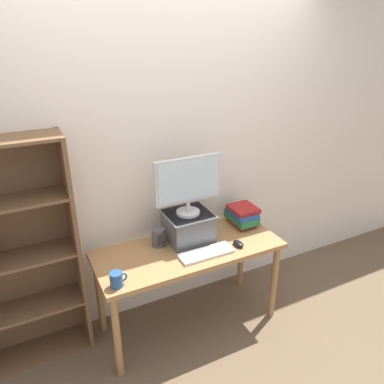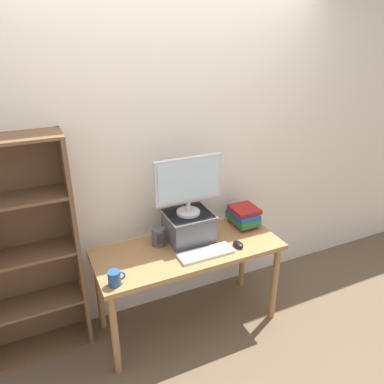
{
  "view_description": "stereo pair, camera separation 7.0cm",
  "coord_description": "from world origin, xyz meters",
  "px_view_note": "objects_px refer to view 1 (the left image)",
  "views": [
    {
      "loc": [
        -1.03,
        -2.11,
        2.2
      ],
      "look_at": [
        0.05,
        0.04,
        1.12
      ],
      "focal_mm": 35.0,
      "sensor_mm": 36.0,
      "label": 1
    },
    {
      "loc": [
        -0.97,
        -2.14,
        2.2
      ],
      "look_at": [
        0.05,
        0.04,
        1.12
      ],
      "focal_mm": 35.0,
      "sensor_mm": 36.0,
      "label": 2
    }
  ],
  "objects_px": {
    "computer_monitor": "(188,183)",
    "book_stack": "(242,215)",
    "computer_mouse": "(238,244)",
    "bookshelf_unit": "(7,259)",
    "coffee_mug": "(117,279)",
    "riser_box": "(188,226)",
    "keyboard": "(206,253)",
    "desk": "(189,257)",
    "desk_speaker": "(158,237)"
  },
  "relations": [
    {
      "from": "computer_monitor",
      "to": "keyboard",
      "type": "distance_m",
      "value": 0.52
    },
    {
      "from": "desk",
      "to": "bookshelf_unit",
      "type": "height_order",
      "value": "bookshelf_unit"
    },
    {
      "from": "bookshelf_unit",
      "to": "keyboard",
      "type": "distance_m",
      "value": 1.32
    },
    {
      "from": "computer_monitor",
      "to": "book_stack",
      "type": "height_order",
      "value": "computer_monitor"
    },
    {
      "from": "desk",
      "to": "coffee_mug",
      "type": "relative_size",
      "value": 12.26
    },
    {
      "from": "book_stack",
      "to": "desk_speaker",
      "type": "xyz_separation_m",
      "value": [
        -0.74,
        0.0,
        -0.01
      ]
    },
    {
      "from": "computer_mouse",
      "to": "desk_speaker",
      "type": "distance_m",
      "value": 0.59
    },
    {
      "from": "riser_box",
      "to": "book_stack",
      "type": "bearing_deg",
      "value": 2.0
    },
    {
      "from": "keyboard",
      "to": "book_stack",
      "type": "height_order",
      "value": "book_stack"
    },
    {
      "from": "desk",
      "to": "computer_monitor",
      "type": "xyz_separation_m",
      "value": [
        0.05,
        0.11,
        0.55
      ]
    },
    {
      "from": "riser_box",
      "to": "computer_monitor",
      "type": "bearing_deg",
      "value": -90.0
    },
    {
      "from": "riser_box",
      "to": "desk_speaker",
      "type": "xyz_separation_m",
      "value": [
        -0.24,
        0.02,
        -0.05
      ]
    },
    {
      "from": "bookshelf_unit",
      "to": "computer_monitor",
      "type": "distance_m",
      "value": 1.3
    },
    {
      "from": "desk",
      "to": "computer_monitor",
      "type": "height_order",
      "value": "computer_monitor"
    },
    {
      "from": "bookshelf_unit",
      "to": "coffee_mug",
      "type": "xyz_separation_m",
      "value": [
        0.59,
        -0.44,
        -0.07
      ]
    },
    {
      "from": "bookshelf_unit",
      "to": "computer_monitor",
      "type": "bearing_deg",
      "value": -6.12
    },
    {
      "from": "book_stack",
      "to": "coffee_mug",
      "type": "height_order",
      "value": "book_stack"
    },
    {
      "from": "riser_box",
      "to": "computer_monitor",
      "type": "relative_size",
      "value": 0.67
    },
    {
      "from": "desk_speaker",
      "to": "keyboard",
      "type": "bearing_deg",
      "value": -45.87
    },
    {
      "from": "computer_mouse",
      "to": "coffee_mug",
      "type": "distance_m",
      "value": 0.94
    },
    {
      "from": "bookshelf_unit",
      "to": "coffee_mug",
      "type": "height_order",
      "value": "bookshelf_unit"
    },
    {
      "from": "computer_monitor",
      "to": "desk",
      "type": "bearing_deg",
      "value": -114.89
    },
    {
      "from": "computer_monitor",
      "to": "coffee_mug",
      "type": "distance_m",
      "value": 0.83
    },
    {
      "from": "computer_monitor",
      "to": "book_stack",
      "type": "distance_m",
      "value": 0.63
    },
    {
      "from": "bookshelf_unit",
      "to": "book_stack",
      "type": "bearing_deg",
      "value": -3.75
    },
    {
      "from": "bookshelf_unit",
      "to": "riser_box",
      "type": "height_order",
      "value": "bookshelf_unit"
    },
    {
      "from": "desk",
      "to": "desk_speaker",
      "type": "bearing_deg",
      "value": 145.49
    },
    {
      "from": "riser_box",
      "to": "computer_mouse",
      "type": "distance_m",
      "value": 0.4
    },
    {
      "from": "bookshelf_unit",
      "to": "desk_speaker",
      "type": "height_order",
      "value": "bookshelf_unit"
    },
    {
      "from": "computer_mouse",
      "to": "coffee_mug",
      "type": "relative_size",
      "value": 0.92
    },
    {
      "from": "riser_box",
      "to": "coffee_mug",
      "type": "height_order",
      "value": "riser_box"
    },
    {
      "from": "book_stack",
      "to": "computer_monitor",
      "type": "bearing_deg",
      "value": -177.83
    },
    {
      "from": "bookshelf_unit",
      "to": "keyboard",
      "type": "height_order",
      "value": "bookshelf_unit"
    },
    {
      "from": "book_stack",
      "to": "coffee_mug",
      "type": "xyz_separation_m",
      "value": [
        -1.15,
        -0.33,
        -0.03
      ]
    },
    {
      "from": "computer_mouse",
      "to": "coffee_mug",
      "type": "height_order",
      "value": "coffee_mug"
    },
    {
      "from": "keyboard",
      "to": "computer_mouse",
      "type": "distance_m",
      "value": 0.27
    },
    {
      "from": "bookshelf_unit",
      "to": "computer_mouse",
      "type": "xyz_separation_m",
      "value": [
        1.53,
        -0.38,
        -0.1
      ]
    },
    {
      "from": "riser_box",
      "to": "coffee_mug",
      "type": "relative_size",
      "value": 3.05
    },
    {
      "from": "riser_box",
      "to": "desk_speaker",
      "type": "bearing_deg",
      "value": 175.3
    },
    {
      "from": "desk",
      "to": "keyboard",
      "type": "bearing_deg",
      "value": -62.43
    },
    {
      "from": "computer_mouse",
      "to": "desk_speaker",
      "type": "relative_size",
      "value": 0.74
    },
    {
      "from": "coffee_mug",
      "to": "desk_speaker",
      "type": "relative_size",
      "value": 0.81
    },
    {
      "from": "desk",
      "to": "computer_monitor",
      "type": "relative_size",
      "value": 2.7
    },
    {
      "from": "computer_mouse",
      "to": "book_stack",
      "type": "height_order",
      "value": "book_stack"
    },
    {
      "from": "bookshelf_unit",
      "to": "riser_box",
      "type": "distance_m",
      "value": 1.25
    },
    {
      "from": "bookshelf_unit",
      "to": "computer_monitor",
      "type": "height_order",
      "value": "bookshelf_unit"
    },
    {
      "from": "desk",
      "to": "bookshelf_unit",
      "type": "xyz_separation_m",
      "value": [
        -1.19,
        0.24,
        0.2
      ]
    },
    {
      "from": "book_stack",
      "to": "keyboard",
      "type": "bearing_deg",
      "value": -150.95
    },
    {
      "from": "computer_mouse",
      "to": "bookshelf_unit",
      "type": "bearing_deg",
      "value": 165.95
    },
    {
      "from": "book_stack",
      "to": "bookshelf_unit",
      "type": "bearing_deg",
      "value": 176.25
    }
  ]
}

